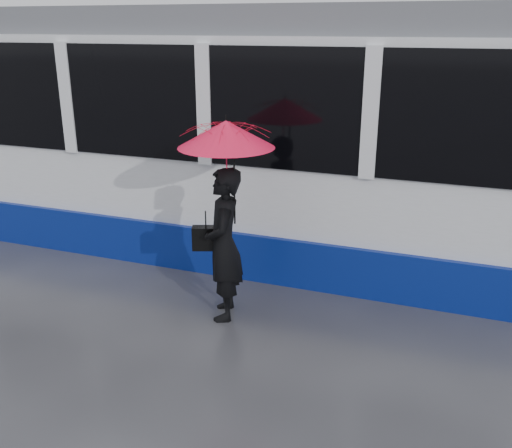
% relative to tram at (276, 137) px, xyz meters
% --- Properties ---
extents(ground, '(90.00, 90.00, 0.00)m').
position_rel_tram_xyz_m(ground, '(0.08, -2.50, -1.64)').
color(ground, '#2D2D32').
rests_on(ground, ground).
extents(rails, '(34.00, 1.51, 0.02)m').
position_rel_tram_xyz_m(rails, '(0.08, -0.00, -1.63)').
color(rails, '#3F3D38').
rests_on(rails, ground).
extents(tram, '(26.00, 2.56, 3.35)m').
position_rel_tram_xyz_m(tram, '(0.00, 0.00, 0.00)').
color(tram, white).
rests_on(tram, ground).
extents(woman, '(0.60, 0.73, 1.71)m').
position_rel_tram_xyz_m(woman, '(0.16, -2.22, -0.78)').
color(woman, black).
rests_on(woman, ground).
extents(umbrella, '(1.30, 1.30, 1.16)m').
position_rel_tram_xyz_m(umbrella, '(0.21, -2.22, 0.24)').
color(umbrella, '#F51492').
rests_on(umbrella, ground).
extents(handbag, '(0.33, 0.23, 0.44)m').
position_rel_tram_xyz_m(handbag, '(-0.06, -2.20, -0.74)').
color(handbag, black).
rests_on(handbag, ground).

